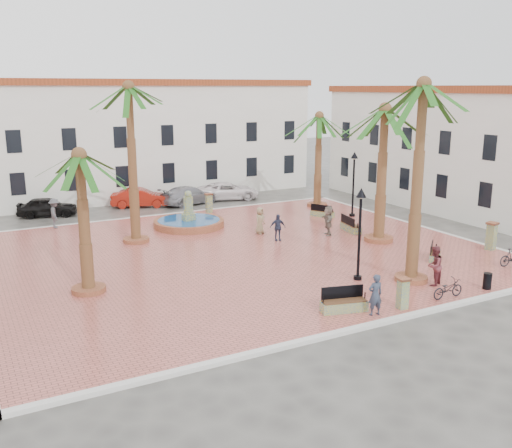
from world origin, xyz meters
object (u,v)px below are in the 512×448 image
Objects in this scene: bench_ne at (322,213)px; palm_sw at (80,173)px; lamppost_s at (360,218)px; pedestrian_fountain_a at (260,220)px; palm_nw at (129,103)px; bollard_e at (491,236)px; bench_s at (344,305)px; litter_bin at (487,281)px; pedestrian_fountain_b at (278,227)px; car_silver at (190,195)px; bench_e at (350,227)px; palm_ne at (319,127)px; cyclist_a at (375,295)px; car_red at (140,198)px; cyclist_b at (434,266)px; bicycle_a at (448,289)px; car_black at (47,207)px; palm_s at (423,105)px; bench_se at (435,255)px; bollard_n at (209,203)px; pedestrian_east at (328,221)px; lamppost_e at (354,173)px; palm_e at (384,125)px; pedestrian_north at (55,213)px; bollard_se at (403,293)px; fountain at (189,222)px.

palm_sw is at bearing 85.36° from bench_ne.
lamppost_s is 2.64× the size of pedestrian_fountain_a.
palm_nw is 21.19m from bollard_e.
palm_nw is 4.64× the size of bench_s.
litter_bin is 12.20m from pedestrian_fountain_b.
car_silver is at bearing 108.03° from pedestrian_fountain_b.
bench_s reaches higher than bench_e.
palm_ne reaches higher than bench_e.
cyclist_a is at bearing -71.34° from palm_nw.
car_silver is (-4.38, 24.60, 0.19)m from litter_bin.
palm_nw is 2.09× the size of car_red.
bicycle_a is at bearing 42.55° from cyclist_b.
car_black is (-14.86, 25.21, 0.18)m from litter_bin.
palm_s is 5.85× the size of bicycle_a.
bench_se is (8.49, 3.55, -0.04)m from bench_s.
palm_sw is at bearing -131.90° from bollard_n.
cyclist_b is (-5.26, -17.14, -5.00)m from palm_ne.
pedestrian_east is at bearing 121.61° from bench_ne.
palm_sw is 3.47× the size of cyclist_b.
lamppost_e is 1.10× the size of car_black.
palm_e is 17.93m from car_silver.
cyclist_a is (9.36, -7.98, -4.40)m from palm_sw.
pedestrian_east is at bearing 80.56° from palm_s.
pedestrian_north reaches higher than bollard_n.
palm_sw is 22.00m from palm_ne.
bollard_n reaches higher than car_red.
palm_s is 23.48m from car_silver.
palm_nw is 5.56× the size of pedestrian_fountain_a.
palm_e is 8.44m from bollard_e.
palm_s reaches higher than palm_sw.
lamppost_e is (0.22, -4.01, -2.88)m from palm_ne.
bollard_e is at bearing 3.29° from lamppost_s.
bollard_se reaches higher than bench_se.
pedestrian_fountain_a is at bearing -119.09° from pedestrian_north.
fountain is at bearing -131.14° from bollard_n.
car_silver is (2.82, 23.71, 0.27)m from bench_s.
car_red is (-3.88, 11.92, -0.25)m from pedestrian_fountain_a.
pedestrian_fountain_b is at bearing 85.80° from bollard_se.
lamppost_s is (7.19, -11.40, -4.96)m from palm_nw.
palm_s is 5.48× the size of cyclist_a.
bollard_se is at bearing 4.04° from pedestrian_east.
lamppost_e is 8.74m from pedestrian_fountain_b.
pedestrian_fountain_b is at bearing 16.76° from palm_sw.
palm_s is 9.32m from bench_s.
bench_s is 1.42× the size of bollard_n.
pedestrian_east reaches higher than litter_bin.
cyclist_a is (-8.17, -15.47, 0.59)m from bench_ne.
palm_s reaches higher than palm_e.
bench_s is 19.71m from bollard_n.
pedestrian_north reaches higher than bicycle_a.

